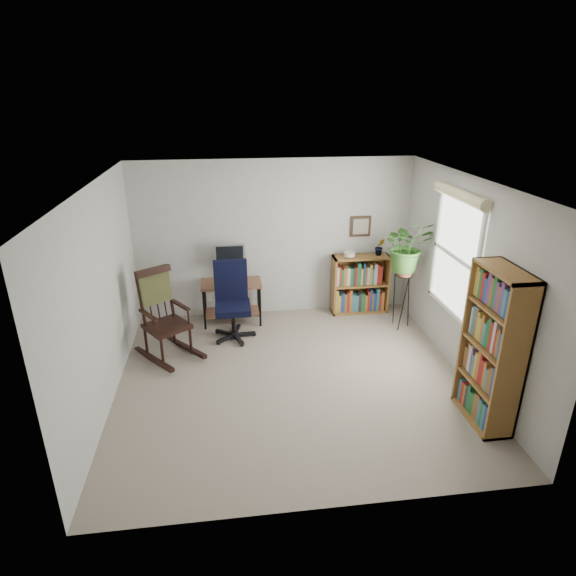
{
  "coord_description": "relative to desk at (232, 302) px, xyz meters",
  "views": [
    {
      "loc": [
        -0.71,
        -5.0,
        3.29
      ],
      "look_at": [
        0.0,
        0.4,
        1.05
      ],
      "focal_mm": 30.0,
      "sensor_mm": 36.0,
      "label": 1
    }
  ],
  "objects": [
    {
      "name": "keyboard",
      "position": [
        0.0,
        -0.12,
        0.33
      ],
      "size": [
        0.4,
        0.15,
        0.02
      ],
      "primitive_type": "cube",
      "color": "black",
      "rests_on": "desk"
    },
    {
      "name": "window",
      "position": [
        2.74,
        -1.4,
        1.08
      ],
      "size": [
        0.12,
        1.2,
        1.5
      ],
      "primitive_type": null,
      "color": "white",
      "rests_on": "wall_right"
    },
    {
      "name": "floor",
      "position": [
        0.68,
        -1.7,
        -0.32
      ],
      "size": [
        4.2,
        4.0,
        0.0
      ],
      "primitive_type": "cube",
      "color": "gray",
      "rests_on": "ground"
    },
    {
      "name": "desk",
      "position": [
        0.0,
        0.0,
        0.0
      ],
      "size": [
        0.89,
        0.49,
        0.64
      ],
      "primitive_type": null,
      "color": "brown",
      "rests_on": "floor"
    },
    {
      "name": "wall_front",
      "position": [
        0.68,
        -3.7,
        0.88
      ],
      "size": [
        4.2,
        0.0,
        2.4
      ],
      "primitive_type": "cube",
      "color": "#B7B6B2",
      "rests_on": "ground"
    },
    {
      "name": "tall_bookshelf",
      "position": [
        2.6,
        -2.71,
        0.54
      ],
      "size": [
        0.32,
        0.75,
        1.72
      ],
      "primitive_type": null,
      "color": "brown",
      "rests_on": "floor"
    },
    {
      "name": "wall_back",
      "position": [
        0.68,
        0.3,
        0.88
      ],
      "size": [
        4.2,
        0.0,
        2.4
      ],
      "primitive_type": "cube",
      "color": "#B7B6B2",
      "rests_on": "ground"
    },
    {
      "name": "rocking_chair",
      "position": [
        -0.86,
        -0.92,
        0.28
      ],
      "size": [
        1.11,
        1.22,
        1.21
      ],
      "primitive_type": null,
      "rotation": [
        0.0,
        0.0,
        0.61
      ],
      "color": "black",
      "rests_on": "floor"
    },
    {
      "name": "office_chair",
      "position": [
        0.0,
        -0.53,
        0.24
      ],
      "size": [
        0.64,
        0.64,
        1.12
      ],
      "primitive_type": null,
      "rotation": [
        0.0,
        0.0,
        0.05
      ],
      "color": "black",
      "rests_on": "floor"
    },
    {
      "name": "wall_right",
      "position": [
        2.78,
        -1.7,
        0.88
      ],
      "size": [
        0.0,
        4.0,
        2.4
      ],
      "primitive_type": "cube",
      "color": "#B7B6B2",
      "rests_on": "ground"
    },
    {
      "name": "ceiling",
      "position": [
        0.68,
        -1.7,
        2.08
      ],
      "size": [
        4.2,
        4.0,
        0.0
      ],
      "primitive_type": "cube",
      "color": "silver",
      "rests_on": "ground"
    },
    {
      "name": "potted_plant_small",
      "position": [
        2.3,
        0.13,
        0.66
      ],
      "size": [
        0.13,
        0.24,
        0.11
      ],
      "primitive_type": "imported",
      "color": "#316322",
      "rests_on": "low_bookshelf"
    },
    {
      "name": "monitor",
      "position": [
        0.0,
        0.14,
        0.6
      ],
      "size": [
        0.46,
        0.16,
        0.56
      ],
      "primitive_type": null,
      "color": "#B4B5B9",
      "rests_on": "desk"
    },
    {
      "name": "low_bookshelf",
      "position": [
        2.02,
        0.12,
        0.14
      ],
      "size": [
        0.88,
        0.29,
        0.93
      ],
      "primitive_type": null,
      "color": "brown",
      "rests_on": "floor"
    },
    {
      "name": "framed_picture",
      "position": [
        2.02,
        0.27,
        1.04
      ],
      "size": [
        0.32,
        0.04,
        0.32
      ],
      "primitive_type": null,
      "color": "black",
      "rests_on": "wall_back"
    },
    {
      "name": "spider_plant",
      "position": [
        2.48,
        -0.5,
        1.3
      ],
      "size": [
        1.69,
        1.88,
        1.46
      ],
      "primitive_type": "imported",
      "color": "#316322",
      "rests_on": "plant_stand"
    },
    {
      "name": "wall_left",
      "position": [
        -1.42,
        -1.7,
        0.88
      ],
      "size": [
        0.0,
        4.0,
        2.4
      ],
      "primitive_type": "cube",
      "color": "#B7B6B2",
      "rests_on": "ground"
    },
    {
      "name": "plant_stand",
      "position": [
        2.48,
        -0.5,
        0.16
      ],
      "size": [
        0.31,
        0.31,
        0.97
      ],
      "primitive_type": null,
      "rotation": [
        0.0,
        0.0,
        -0.2
      ],
      "color": "black",
      "rests_on": "floor"
    }
  ]
}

